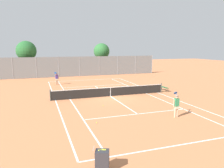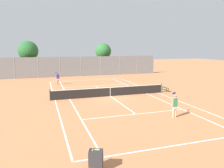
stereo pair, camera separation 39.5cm
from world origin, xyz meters
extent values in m
plane|color=#CC7A4C|center=(0.00, 0.00, 0.00)|extent=(120.00, 120.00, 0.00)
cube|color=white|center=(0.00, -11.90, 0.00)|extent=(11.00, 0.10, 0.01)
cube|color=white|center=(0.00, 11.90, 0.00)|extent=(11.00, 0.10, 0.01)
cube|color=white|center=(-5.50, 0.00, 0.00)|extent=(0.10, 23.80, 0.01)
cube|color=white|center=(5.50, 0.00, 0.00)|extent=(0.10, 23.80, 0.01)
cube|color=white|center=(-4.13, 0.00, 0.00)|extent=(0.10, 23.80, 0.01)
cube|color=white|center=(4.13, 0.00, 0.00)|extent=(0.10, 23.80, 0.01)
cube|color=white|center=(0.00, -6.40, 0.00)|extent=(8.26, 0.10, 0.01)
cube|color=white|center=(0.00, 6.40, 0.00)|extent=(8.26, 0.10, 0.01)
cube|color=white|center=(0.00, 0.00, 0.00)|extent=(0.10, 12.80, 0.01)
cylinder|color=#474C47|center=(-5.95, 0.00, 0.53)|extent=(0.10, 0.10, 1.07)
cylinder|color=#474C47|center=(5.95, 0.00, 0.53)|extent=(0.10, 0.10, 1.07)
cube|color=black|center=(0.00, 0.00, 0.46)|extent=(11.90, 0.02, 0.89)
cube|color=white|center=(0.00, 0.00, 0.92)|extent=(11.90, 0.03, 0.06)
cube|color=white|center=(0.00, 0.00, 0.44)|extent=(0.05, 0.03, 0.89)
cube|color=#2D2D33|center=(-4.68, -12.83, 0.53)|extent=(0.68, 0.61, 0.64)
cylinder|color=#B7B7BC|center=(-4.37, -12.74, 0.15)|extent=(0.02, 0.02, 0.16)
cylinder|color=black|center=(-4.37, -12.74, 0.05)|extent=(0.06, 0.10, 0.10)
cylinder|color=#B7B7BC|center=(-4.84, -12.56, 0.15)|extent=(0.02, 0.02, 0.16)
cylinder|color=black|center=(-4.84, -12.56, 0.05)|extent=(0.06, 0.10, 0.10)
cylinder|color=#B7B7BC|center=(-5.00, -12.71, 0.95)|extent=(0.18, 0.42, 0.02)
sphere|color=#D1DB33|center=(-4.76, -12.66, 0.82)|extent=(0.07, 0.07, 0.07)
sphere|color=#D1DB33|center=(-4.69, -12.69, 0.83)|extent=(0.07, 0.07, 0.07)
sphere|color=#D1DB33|center=(-4.63, -12.71, 0.83)|extent=(0.07, 0.07, 0.07)
sphere|color=#D1DB33|center=(-4.57, -12.74, 0.83)|extent=(0.07, 0.07, 0.07)
sphere|color=#D1DB33|center=(-4.51, -12.75, 0.82)|extent=(0.07, 0.07, 0.07)
sphere|color=#D1DB33|center=(-4.77, -12.72, 0.82)|extent=(0.07, 0.07, 0.07)
sphere|color=#D1DB33|center=(-4.71, -12.74, 0.82)|extent=(0.07, 0.07, 0.07)
sphere|color=#D1DB33|center=(-4.65, -12.76, 0.85)|extent=(0.07, 0.07, 0.07)
sphere|color=#D1DB33|center=(-4.60, -12.79, 0.84)|extent=(0.07, 0.07, 0.07)
sphere|color=#D1DB33|center=(-4.54, -12.81, 0.85)|extent=(0.07, 0.07, 0.07)
sphere|color=#D1DB33|center=(-4.80, -12.77, 0.84)|extent=(0.07, 0.07, 0.07)
cylinder|color=#D8A884|center=(2.20, -7.97, 0.41)|extent=(0.13, 0.13, 0.82)
cylinder|color=#D8A884|center=(2.38, -7.97, 0.41)|extent=(0.13, 0.13, 0.82)
cube|color=beige|center=(2.29, -7.97, 0.74)|extent=(0.28, 0.19, 0.24)
cube|color=#338C59|center=(2.29, -7.97, 1.10)|extent=(0.34, 0.21, 0.56)
sphere|color=#D8A884|center=(2.29, -7.97, 1.49)|extent=(0.22, 0.22, 0.22)
cylinder|color=black|center=(2.29, -7.97, 1.56)|extent=(0.23, 0.23, 0.02)
cylinder|color=#D8A884|center=(2.07, -7.97, 1.04)|extent=(0.08, 0.08, 0.52)
cylinder|color=#D8A884|center=(2.41, -7.83, 1.39)|extent=(0.09, 0.46, 0.35)
cylinder|color=#1E4C99|center=(2.54, -7.57, 1.55)|extent=(0.04, 0.25, 0.22)
cylinder|color=#1E4C99|center=(2.54, -7.45, 1.66)|extent=(0.28, 0.20, 0.23)
cylinder|color=tan|center=(-4.47, 9.00, 0.41)|extent=(0.13, 0.13, 0.82)
cylinder|color=tan|center=(-4.65, 8.97, 0.41)|extent=(0.13, 0.13, 0.82)
cube|color=beige|center=(-4.56, 8.98, 0.74)|extent=(0.30, 0.22, 0.24)
cube|color=#4C388C|center=(-4.56, 8.98, 1.10)|extent=(0.37, 0.25, 0.56)
sphere|color=tan|center=(-4.56, 8.98, 1.49)|extent=(0.22, 0.22, 0.22)
cylinder|color=black|center=(-4.56, 8.98, 1.56)|extent=(0.23, 0.23, 0.02)
cylinder|color=tan|center=(-4.34, 9.02, 1.04)|extent=(0.08, 0.08, 0.52)
cylinder|color=tan|center=(-4.67, 8.83, 1.39)|extent=(0.15, 0.46, 0.35)
cylinder|color=#1E4C99|center=(-4.76, 8.55, 1.55)|extent=(0.07, 0.25, 0.22)
cylinder|color=#1E4C99|center=(-4.74, 8.43, 1.66)|extent=(0.31, 0.24, 0.23)
sphere|color=#D1DB33|center=(3.80, -1.51, 0.03)|extent=(0.07, 0.07, 0.07)
sphere|color=#D1DB33|center=(-3.44, -7.33, 0.03)|extent=(0.07, 0.07, 0.07)
sphere|color=#D1DB33|center=(-1.82, -3.41, 0.03)|extent=(0.07, 0.07, 0.07)
cube|color=#2D6638|center=(6.70, 0.62, 0.44)|extent=(0.36, 1.50, 0.05)
cylinder|color=#262626|center=(6.57, -0.02, 0.21)|extent=(0.05, 0.05, 0.41)
cylinder|color=#262626|center=(6.57, 1.26, 0.21)|extent=(0.05, 0.05, 0.41)
cylinder|color=#262626|center=(6.83, -0.02, 0.21)|extent=(0.05, 0.05, 0.41)
cylinder|color=#262626|center=(6.83, 1.26, 0.21)|extent=(0.05, 0.05, 0.41)
cylinder|color=gray|center=(-10.61, 16.72, 1.71)|extent=(0.08, 0.08, 3.42)
cylinder|color=gray|center=(-7.07, 16.72, 1.71)|extent=(0.08, 0.08, 3.42)
cylinder|color=gray|center=(-3.54, 16.72, 1.71)|extent=(0.08, 0.08, 3.42)
cylinder|color=gray|center=(0.00, 16.72, 1.71)|extent=(0.08, 0.08, 3.42)
cylinder|color=gray|center=(3.54, 16.72, 1.71)|extent=(0.08, 0.08, 3.42)
cylinder|color=gray|center=(7.07, 16.72, 1.71)|extent=(0.08, 0.08, 3.42)
cylinder|color=gray|center=(10.61, 16.72, 1.71)|extent=(0.08, 0.08, 3.42)
cylinder|color=gray|center=(14.14, 16.72, 1.71)|extent=(0.08, 0.08, 3.42)
cube|color=slate|center=(0.00, 16.72, 1.71)|extent=(28.29, 0.02, 3.38)
cylinder|color=brown|center=(-8.53, 18.83, 1.60)|extent=(0.32, 0.32, 3.21)
sphere|color=#26602D|center=(-8.53, 18.83, 4.37)|extent=(3.32, 3.32, 3.32)
sphere|color=#26602D|center=(-8.63, 18.75, 3.96)|extent=(2.15, 2.15, 2.15)
cylinder|color=brown|center=(4.88, 19.74, 1.58)|extent=(0.23, 0.23, 3.16)
sphere|color=#2D6B33|center=(4.88, 19.74, 4.22)|extent=(3.02, 3.02, 3.02)
sphere|color=#2D6B33|center=(5.02, 19.67, 3.84)|extent=(1.75, 1.75, 1.75)
camera|label=1|loc=(-6.98, -20.73, 4.96)|focal=35.00mm
camera|label=2|loc=(-6.61, -20.85, 4.96)|focal=35.00mm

